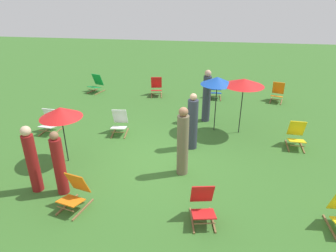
# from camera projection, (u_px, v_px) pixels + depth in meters

# --- Properties ---
(ground_plane) EXTENTS (40.00, 40.00, 0.00)m
(ground_plane) POSITION_uv_depth(u_px,v_px,m) (162.00, 159.00, 8.71)
(ground_plane) COLOR #386B28
(deckchair_0) EXTENTS (0.60, 0.83, 0.83)m
(deckchair_0) POSITION_uv_depth(u_px,v_px,m) (156.00, 87.00, 13.58)
(deckchair_0) COLOR olive
(deckchair_0) RESTS_ON ground
(deckchair_1) EXTENTS (0.54, 0.80, 0.83)m
(deckchair_1) POSITION_uv_depth(u_px,v_px,m) (50.00, 122.00, 10.17)
(deckchair_1) COLOR olive
(deckchair_1) RESTS_ON ground
(deckchair_2) EXTENTS (0.69, 0.87, 0.83)m
(deckchair_2) POSITION_uv_depth(u_px,v_px,m) (96.00, 84.00, 14.00)
(deckchair_2) COLOR olive
(deckchair_2) RESTS_ON ground
(deckchair_3) EXTENTS (0.65, 0.85, 0.83)m
(deckchair_3) POSITION_uv_depth(u_px,v_px,m) (75.00, 193.00, 6.71)
(deckchair_3) COLOR olive
(deckchair_3) RESTS_ON ground
(deckchair_4) EXTENTS (0.52, 0.79, 0.83)m
(deckchair_4) POSITION_uv_depth(u_px,v_px,m) (296.00, 136.00, 9.25)
(deckchair_4) COLOR olive
(deckchair_4) RESTS_ON ground
(deckchair_7) EXTENTS (0.49, 0.77, 0.83)m
(deckchair_7) POSITION_uv_depth(u_px,v_px,m) (216.00, 90.00, 13.26)
(deckchair_7) COLOR olive
(deckchair_7) RESTS_ON ground
(deckchair_8) EXTENTS (0.67, 0.86, 0.83)m
(deckchair_8) POSITION_uv_depth(u_px,v_px,m) (277.00, 93.00, 12.87)
(deckchair_8) COLOR olive
(deckchair_8) RESTS_ON ground
(deckchair_9) EXTENTS (0.61, 0.83, 0.83)m
(deckchair_9) POSITION_uv_depth(u_px,v_px,m) (203.00, 205.00, 6.34)
(deckchair_9) COLOR olive
(deckchair_9) RESTS_ON ground
(deckchair_10) EXTENTS (0.54, 0.80, 0.83)m
(deckchair_10) POSITION_uv_depth(u_px,v_px,m) (119.00, 123.00, 10.09)
(deckchair_10) COLOR olive
(deckchair_10) RESTS_ON ground
(umbrella_0) EXTENTS (1.30, 1.30, 1.89)m
(umbrella_0) POSITION_uv_depth(u_px,v_px,m) (244.00, 82.00, 9.53)
(umbrella_0) COLOR black
(umbrella_0) RESTS_ON ground
(umbrella_1) EXTENTS (1.14, 1.14, 1.65)m
(umbrella_1) POSITION_uv_depth(u_px,v_px,m) (61.00, 112.00, 8.00)
(umbrella_1) COLOR black
(umbrella_1) RESTS_ON ground
(umbrella_2) EXTENTS (1.08, 1.08, 1.89)m
(umbrella_2) POSITION_uv_depth(u_px,v_px,m) (217.00, 81.00, 9.70)
(umbrella_2) COLOR black
(umbrella_2) RESTS_ON ground
(person_0) EXTENTS (0.35, 0.35, 1.91)m
(person_0) POSITION_uv_depth(u_px,v_px,m) (207.00, 97.00, 10.80)
(person_0) COLOR #333847
(person_0) RESTS_ON ground
(person_1) EXTENTS (0.42, 0.42, 1.76)m
(person_1) POSITION_uv_depth(u_px,v_px,m) (192.00, 123.00, 8.99)
(person_1) COLOR #333847
(person_1) RESTS_ON ground
(person_2) EXTENTS (0.36, 0.36, 1.73)m
(person_2) POSITION_uv_depth(u_px,v_px,m) (32.00, 160.00, 7.07)
(person_2) COLOR maroon
(person_2) RESTS_ON ground
(person_3) EXTENTS (0.39, 0.39, 1.64)m
(person_3) POSITION_uv_depth(u_px,v_px,m) (59.00, 165.00, 7.00)
(person_3) COLOR maroon
(person_3) RESTS_ON ground
(person_4) EXTENTS (0.33, 0.33, 1.89)m
(person_4) POSITION_uv_depth(u_px,v_px,m) (183.00, 143.00, 7.71)
(person_4) COLOR #72664C
(person_4) RESTS_ON ground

